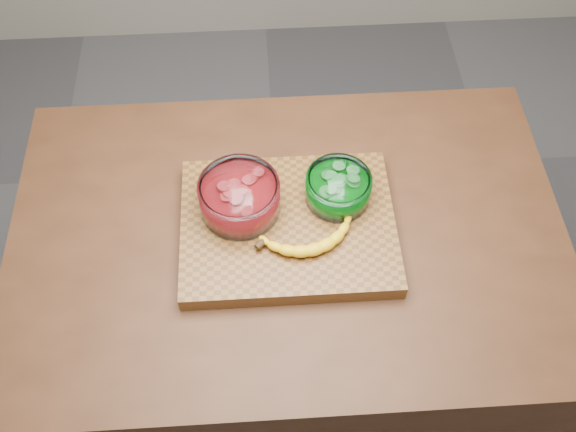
{
  "coord_description": "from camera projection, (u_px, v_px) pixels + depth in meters",
  "views": [
    {
      "loc": [
        -0.05,
        -0.74,
        2.06
      ],
      "look_at": [
        0.0,
        0.0,
        0.96
      ],
      "focal_mm": 40.0,
      "sensor_mm": 36.0,
      "label": 1
    }
  ],
  "objects": [
    {
      "name": "ground",
      "position": [
        288.0,
        379.0,
        2.12
      ],
      "size": [
        3.5,
        3.5,
        0.0
      ],
      "primitive_type": "plane",
      "color": "#59595D",
      "rests_on": "ground"
    },
    {
      "name": "bowl_green",
      "position": [
        338.0,
        188.0,
        1.35
      ],
      "size": [
        0.14,
        0.14,
        0.06
      ],
      "color": "white",
      "rests_on": "cutting_board"
    },
    {
      "name": "banana",
      "position": [
        307.0,
        236.0,
        1.3
      ],
      "size": [
        0.23,
        0.12,
        0.03
      ],
      "primitive_type": null,
      "color": "yellow",
      "rests_on": "cutting_board"
    },
    {
      "name": "cutting_board",
      "position": [
        288.0,
        227.0,
        1.36
      ],
      "size": [
        0.45,
        0.35,
        0.04
      ],
      "primitive_type": "cube",
      "color": "brown",
      "rests_on": "counter"
    },
    {
      "name": "counter",
      "position": [
        288.0,
        321.0,
        1.75
      ],
      "size": [
        1.2,
        0.8,
        0.9
      ],
      "primitive_type": "cube",
      "color": "#462715",
      "rests_on": "ground"
    },
    {
      "name": "bowl_red",
      "position": [
        240.0,
        197.0,
        1.33
      ],
      "size": [
        0.17,
        0.17,
        0.08
      ],
      "color": "white",
      "rests_on": "cutting_board"
    }
  ]
}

